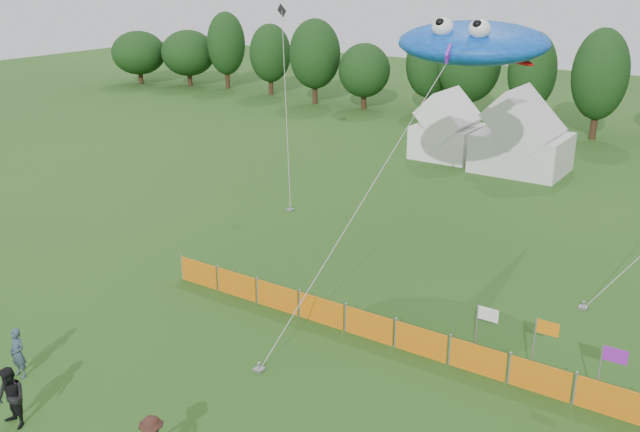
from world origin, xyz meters
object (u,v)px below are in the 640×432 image
Objects in this scene: tent_right at (522,140)px; barrier_fence at (421,342)px; stingray_kite at (478,42)px; spectator_a at (18,353)px; spectator_b at (11,398)px; tent_left at (448,131)px.

tent_right is 0.25× the size of barrier_fence.
spectator_a is at bearing -111.19° from stingray_kite.
tent_right reaches higher than spectator_a.
barrier_fence is 0.99× the size of stingray_kite.
stingray_kite is (2.11, -13.74, 7.26)m from tent_right.
tent_right is 33.98m from spectator_b.
barrier_fence is 12.63m from spectator_b.
tent_right is at bearing -6.80° from tent_left.
barrier_fence is at bearing -78.37° from tent_right.
tent_left reaches higher than spectator_b.
tent_left is 2.47× the size of spectator_a.
spectator_a is (-5.03, -32.17, -1.16)m from tent_right.
tent_left is 17.80m from stingray_kite.
tent_right is 0.25× the size of stingray_kite.
tent_left is at bearing 117.31° from stingray_kite.
barrier_fence is (10.23, -24.53, -1.32)m from tent_left.
tent_left is 0.73× the size of tent_right.
spectator_a is 2.75m from spectator_b.
tent_left reaches higher than barrier_fence.
stingray_kite reaches higher than spectator_a.
stingray_kite is at bearing -81.27° from tent_right.
tent_right is 32.58m from spectator_a.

